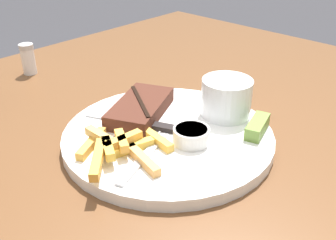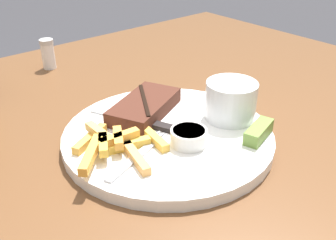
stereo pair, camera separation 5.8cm
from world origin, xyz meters
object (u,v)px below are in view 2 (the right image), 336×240
(steak_portion, at_px, (145,107))
(knife_utensil, at_px, (146,122))
(salt_shaker, at_px, (48,54))
(dinner_plate, at_px, (168,137))
(pickle_spear, at_px, (259,132))
(dipping_sauce_cup, at_px, (188,136))
(coleslaw_cup, at_px, (231,99))
(fork_utensil, at_px, (136,158))

(steak_portion, relative_size, knife_utensil, 0.96)
(steak_portion, height_order, knife_utensil, steak_portion)
(salt_shaker, bearing_deg, dinner_plate, -89.88)
(pickle_spear, bearing_deg, dipping_sauce_cup, 149.38)
(dipping_sauce_cup, bearing_deg, dinner_plate, 87.94)
(coleslaw_cup, bearing_deg, dipping_sauce_cup, -172.09)
(pickle_spear, xyz_separation_m, fork_utensil, (-0.17, 0.07, -0.01))
(coleslaw_cup, relative_size, fork_utensil, 0.62)
(coleslaw_cup, relative_size, dipping_sauce_cup, 1.53)
(steak_portion, relative_size, pickle_spear, 2.25)
(coleslaw_cup, distance_m, pickle_spear, 0.07)
(dipping_sauce_cup, relative_size, fork_utensil, 0.40)
(dinner_plate, xyz_separation_m, steak_portion, (0.01, 0.07, 0.02))
(steak_portion, distance_m, salt_shaker, 0.33)
(steak_portion, bearing_deg, knife_utensil, -124.58)
(dipping_sauce_cup, height_order, pickle_spear, dipping_sauce_cup)
(pickle_spear, xyz_separation_m, knife_utensil, (-0.10, 0.14, -0.01))
(dinner_plate, distance_m, salt_shaker, 0.40)
(steak_portion, distance_m, pickle_spear, 0.19)
(dipping_sauce_cup, relative_size, salt_shaker, 0.81)
(fork_utensil, distance_m, salt_shaker, 0.44)
(dinner_plate, bearing_deg, steak_portion, 82.54)
(pickle_spear, xyz_separation_m, salt_shaker, (-0.09, 0.50, 0.00))
(salt_shaker, bearing_deg, knife_utensil, -91.48)
(dinner_plate, distance_m, coleslaw_cup, 0.12)
(coleslaw_cup, xyz_separation_m, pickle_spear, (-0.01, -0.07, -0.02))
(knife_utensil, bearing_deg, coleslaw_cup, -145.10)
(fork_utensil, bearing_deg, knife_utensil, 25.95)
(dipping_sauce_cup, relative_size, pickle_spear, 0.78)
(knife_utensil, bearing_deg, dinner_plate, 170.99)
(coleslaw_cup, xyz_separation_m, dipping_sauce_cup, (-0.11, -0.01, -0.02))
(steak_portion, bearing_deg, coleslaw_cup, -46.59)
(coleslaw_cup, distance_m, salt_shaker, 0.45)
(steak_portion, relative_size, salt_shaker, 2.35)
(coleslaw_cup, height_order, dipping_sauce_cup, coleslaw_cup)
(dinner_plate, distance_m, steak_portion, 0.07)
(pickle_spear, bearing_deg, dinner_plate, 132.03)
(pickle_spear, distance_m, knife_utensil, 0.17)
(dipping_sauce_cup, distance_m, knife_utensil, 0.09)
(knife_utensil, relative_size, salt_shaker, 2.44)
(dipping_sauce_cup, bearing_deg, fork_utensil, 166.47)
(coleslaw_cup, bearing_deg, salt_shaker, 103.59)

